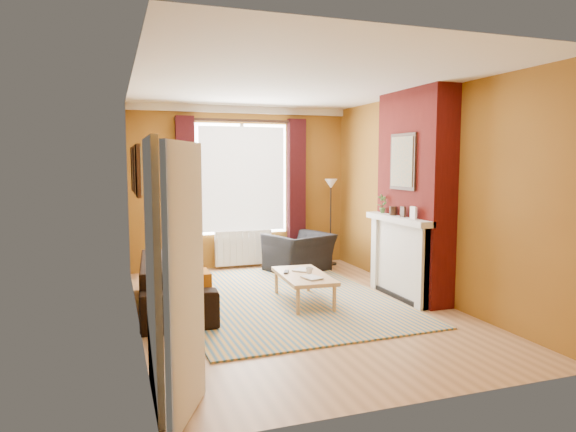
% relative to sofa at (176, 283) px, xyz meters
% --- Properties ---
extents(ground, '(5.50, 5.50, 0.00)m').
position_rel_sofa_xyz_m(ground, '(1.42, -0.52, -0.32)').
color(ground, '#966B44').
rests_on(ground, ground).
extents(room_walls, '(3.82, 5.54, 2.83)m').
position_rel_sofa_xyz_m(room_walls, '(2.05, -0.24, 1.06)').
color(room_walls, brown).
rests_on(room_walls, ground).
extents(striped_rug, '(2.88, 3.91, 0.02)m').
position_rel_sofa_xyz_m(striped_rug, '(1.40, -0.03, -0.31)').
color(striped_rug, '#33658D').
rests_on(striped_rug, ground).
extents(sofa, '(1.01, 2.23, 0.64)m').
position_rel_sofa_xyz_m(sofa, '(0.00, 0.00, 0.00)').
color(sofa, black).
rests_on(sofa, ground).
extents(armchair, '(1.24, 1.17, 0.65)m').
position_rel_sofa_xyz_m(armchair, '(2.23, 1.49, 0.01)').
color(armchair, black).
rests_on(armchair, ground).
extents(coffee_table, '(0.65, 1.20, 0.39)m').
position_rel_sofa_xyz_m(coffee_table, '(1.61, -0.35, 0.03)').
color(coffee_table, tan).
rests_on(coffee_table, ground).
extents(wicker_stool, '(0.43, 0.43, 0.41)m').
position_rel_sofa_xyz_m(wicker_stool, '(1.98, 1.56, -0.11)').
color(wicker_stool, olive).
rests_on(wicker_stool, ground).
extents(floor_lamp, '(0.26, 0.26, 1.54)m').
position_rel_sofa_xyz_m(floor_lamp, '(2.97, 1.88, 0.90)').
color(floor_lamp, black).
rests_on(floor_lamp, ground).
extents(book_a, '(0.25, 0.30, 0.02)m').
position_rel_sofa_xyz_m(book_a, '(1.52, -0.66, 0.08)').
color(book_a, '#999999').
rests_on(book_a, coffee_table).
extents(book_b, '(0.33, 0.33, 0.02)m').
position_rel_sofa_xyz_m(book_b, '(1.60, -0.06, 0.08)').
color(book_b, '#999999').
rests_on(book_b, coffee_table).
extents(mug, '(0.12, 0.12, 0.09)m').
position_rel_sofa_xyz_m(mug, '(1.68, -0.38, 0.12)').
color(mug, '#999999').
rests_on(mug, coffee_table).
extents(tv_remote, '(0.12, 0.18, 0.02)m').
position_rel_sofa_xyz_m(tv_remote, '(1.42, -0.21, 0.08)').
color(tv_remote, '#28282B').
rests_on(tv_remote, coffee_table).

